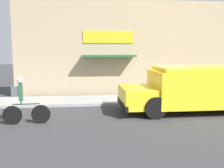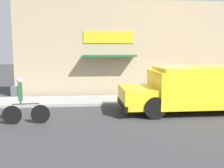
% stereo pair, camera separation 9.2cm
% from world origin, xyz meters
% --- Properties ---
extents(ground_plane, '(70.00, 70.00, 0.00)m').
position_xyz_m(ground_plane, '(0.00, 0.00, 0.00)').
color(ground_plane, '#38383A').
extents(sidewalk, '(28.00, 2.28, 0.13)m').
position_xyz_m(sidewalk, '(0.00, 1.14, 0.07)').
color(sidewalk, '#999993').
rests_on(sidewalk, ground_plane).
extents(storefront, '(15.41, 1.10, 5.48)m').
position_xyz_m(storefront, '(-0.06, 2.68, 2.74)').
color(storefront, tan).
rests_on(storefront, ground_plane).
extents(school_bus, '(6.32, 2.83, 1.98)m').
position_xyz_m(school_bus, '(1.22, -1.46, 1.06)').
color(school_bus, yellow).
rests_on(school_bus, ground_plane).
extents(cyclist, '(1.71, 0.22, 1.74)m').
position_xyz_m(cyclist, '(-6.03, -2.71, 0.84)').
color(cyclist, black).
rests_on(cyclist, ground_plane).
extents(trash_bin, '(0.63, 0.63, 0.85)m').
position_xyz_m(trash_bin, '(-0.17, 1.21, 0.56)').
color(trash_bin, '#38383D').
rests_on(trash_bin, sidewalk).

